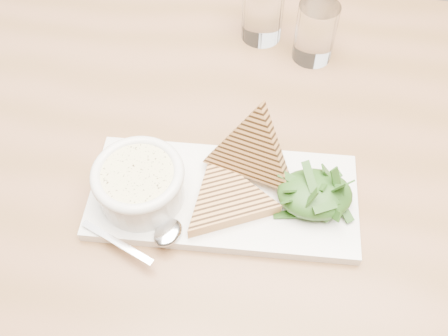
{
  "coord_description": "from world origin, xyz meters",
  "views": [
    {
      "loc": [
        0.04,
        -0.57,
        1.36
      ],
      "look_at": [
        0.03,
        -0.17,
        0.81
      ],
      "focal_mm": 40.0,
      "sensor_mm": 36.0,
      "label": 1
    }
  ],
  "objects_px": {
    "platter": "(224,197)",
    "soup_bowl": "(141,186)",
    "glass_far": "(315,32)",
    "glass_near": "(263,11)",
    "table_top": "(275,170)"
  },
  "relations": [
    {
      "from": "table_top",
      "to": "soup_bowl",
      "type": "relative_size",
      "value": 11.32
    },
    {
      "from": "table_top",
      "to": "glass_far",
      "type": "xyz_separation_m",
      "value": [
        0.07,
        0.24,
        0.07
      ]
    },
    {
      "from": "table_top",
      "to": "glass_far",
      "type": "height_order",
      "value": "glass_far"
    },
    {
      "from": "platter",
      "to": "glass_far",
      "type": "height_order",
      "value": "glass_far"
    },
    {
      "from": "platter",
      "to": "glass_near",
      "type": "height_order",
      "value": "glass_near"
    },
    {
      "from": "table_top",
      "to": "glass_near",
      "type": "bearing_deg",
      "value": 93.92
    },
    {
      "from": "table_top",
      "to": "glass_far",
      "type": "relative_size",
      "value": 12.67
    },
    {
      "from": "soup_bowl",
      "to": "glass_near",
      "type": "bearing_deg",
      "value": 64.96
    },
    {
      "from": "platter",
      "to": "glass_near",
      "type": "distance_m",
      "value": 0.36
    },
    {
      "from": "glass_near",
      "to": "glass_far",
      "type": "bearing_deg",
      "value": -30.46
    },
    {
      "from": "platter",
      "to": "soup_bowl",
      "type": "relative_size",
      "value": 3.18
    },
    {
      "from": "table_top",
      "to": "glass_near",
      "type": "height_order",
      "value": "glass_near"
    },
    {
      "from": "platter",
      "to": "glass_far",
      "type": "relative_size",
      "value": 3.56
    },
    {
      "from": "platter",
      "to": "soup_bowl",
      "type": "bearing_deg",
      "value": -176.3
    },
    {
      "from": "glass_near",
      "to": "glass_far",
      "type": "height_order",
      "value": "glass_near"
    }
  ]
}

